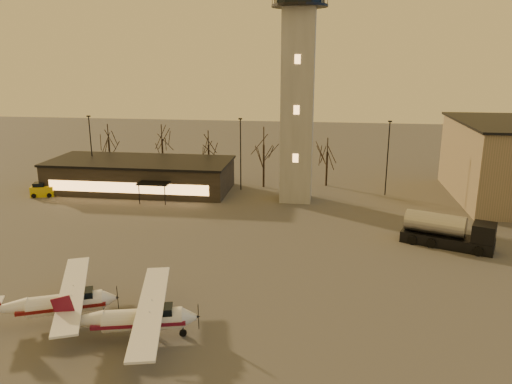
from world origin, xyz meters
The scene contains 9 objects.
ground centered at (0.00, 0.00, 0.00)m, with size 220.00×220.00×0.00m, color #413E3C.
control_tower centered at (0.00, 30.00, 16.33)m, with size 6.80×6.80×32.60m.
terminal centered at (-21.99, 31.98, 2.16)m, with size 25.40×12.20×4.30m.
light_poles centered at (0.50, 31.00, 5.41)m, with size 58.50×12.25×10.14m.
tree_row centered at (-13.70, 39.16, 5.94)m, with size 37.20×9.20×8.80m.
cessna_front centered at (-7.92, -4.96, 1.19)m, with size 10.05×12.55×3.47m.
cessna_rear centered at (-14.23, -3.50, 1.16)m, with size 9.84×11.88×3.38m.
fuel_truck centered at (15.97, 15.46, 1.28)m, with size 9.04×5.50×3.24m.
service_cart centered at (-34.06, 26.98, 0.72)m, with size 3.30×2.50×1.90m.
Camera 1 is at (3.52, -33.50, 18.47)m, focal length 35.00 mm.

